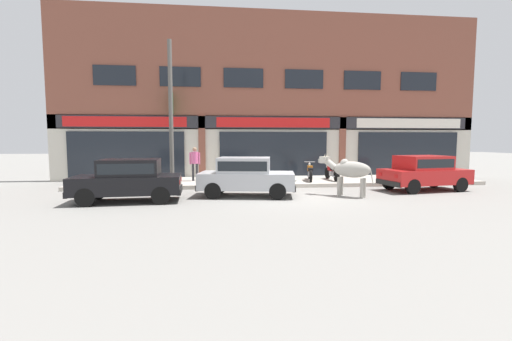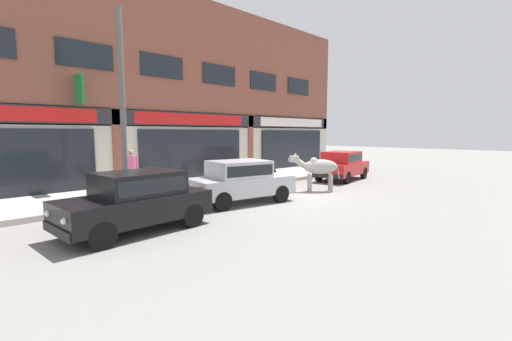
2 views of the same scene
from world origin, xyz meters
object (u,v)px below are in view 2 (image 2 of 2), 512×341
at_px(cow, 318,167).
at_px(pedestrian, 131,166).
at_px(motorcycle_0, 247,171).
at_px(car_2, 241,179).
at_px(car_0, 137,198).
at_px(car_1, 342,164).
at_px(motorcycle_1, 262,169).
at_px(utility_pole, 123,107).

distance_m(cow, pedestrian, 7.29).
bearing_deg(motorcycle_0, car_2, -135.88).
height_order(car_0, car_1, same).
bearing_deg(motorcycle_1, motorcycle_0, -175.22).
relative_size(car_2, pedestrian, 2.37).
bearing_deg(cow, motorcycle_0, 96.89).
xyz_separation_m(car_0, utility_pole, (1.05, 3.01, 2.42)).
height_order(cow, utility_pole, utility_pole).
bearing_deg(car_0, motorcycle_1, 25.58).
bearing_deg(utility_pole, motorcycle_0, 8.74).
bearing_deg(utility_pole, pedestrian, 59.01).
height_order(car_2, motorcycle_0, car_2).
height_order(cow, motorcycle_1, cow).
xyz_separation_m(pedestrian, utility_pole, (-0.87, -1.45, 2.07)).
bearing_deg(car_2, car_0, -169.83).
relative_size(car_0, car_1, 0.98).
bearing_deg(pedestrian, utility_pole, -120.99).
distance_m(car_1, car_2, 7.50).
distance_m(motorcycle_0, utility_pole, 6.96).
bearing_deg(utility_pole, car_2, -37.27).
relative_size(car_0, car_2, 0.97).
relative_size(cow, car_0, 0.47).
xyz_separation_m(motorcycle_1, pedestrian, (-6.59, 0.38, 0.60)).
xyz_separation_m(car_0, motorcycle_0, (7.41, 3.99, -0.26)).
xyz_separation_m(car_1, pedestrian, (-9.60, 3.11, 0.34)).
relative_size(car_2, utility_pole, 0.62).
distance_m(car_0, utility_pole, 4.00).
height_order(car_2, pedestrian, pedestrian).
distance_m(cow, utility_pole, 7.68).
bearing_deg(car_2, cow, -7.34).
bearing_deg(pedestrian, car_1, -17.96).
bearing_deg(car_2, car_1, 4.74).
height_order(car_1, utility_pole, utility_pole).
bearing_deg(car_1, pedestrian, 162.04).
bearing_deg(car_2, utility_pole, 142.73).
bearing_deg(pedestrian, car_0, -113.37).
relative_size(car_1, pedestrian, 2.36).
distance_m(cow, car_0, 7.87).
height_order(car_1, pedestrian, pedestrian).
bearing_deg(pedestrian, motorcycle_1, -3.31).
relative_size(car_1, motorcycle_0, 2.11).
xyz_separation_m(car_2, motorcycle_0, (3.36, 3.26, -0.26)).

